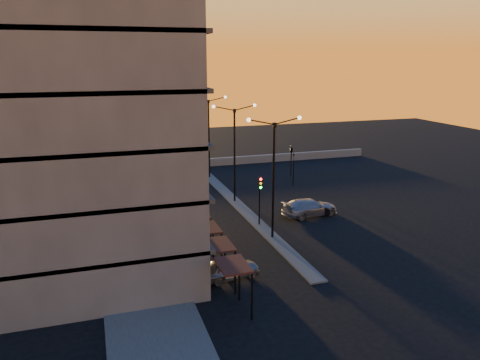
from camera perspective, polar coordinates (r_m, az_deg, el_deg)
name	(u,v)px	position (r m, az deg, el deg)	size (l,w,h in m)	color
ground	(272,238)	(36.95, 3.96, -7.09)	(120.00, 120.00, 0.00)	black
sidewalk_west	(131,235)	(38.39, -13.17, -6.51)	(5.00, 40.00, 0.12)	#4E4E4B
median	(235,201)	(45.83, -0.66, -2.62)	(1.20, 36.00, 0.12)	#4E4E4B
parapet	(213,162)	(61.14, -3.29, 2.20)	(44.00, 0.50, 1.00)	slate
building	(69,87)	(31.92, -20.15, 10.63)	(14.35, 17.08, 25.00)	#66615A
streetlamp_near	(274,169)	(35.27, 4.12, 1.38)	(4.32, 0.32, 9.51)	black
streetlamp_mid	(234,146)	(44.50, -0.68, 4.20)	(4.32, 0.32, 9.51)	black
streetlamp_far	(209,131)	(54.01, -3.82, 6.03)	(4.32, 0.32, 9.51)	black
traffic_light_main	(260,193)	(38.54, 2.46, -1.60)	(0.28, 0.44, 4.25)	black
signal_east_a	(293,168)	(51.70, 6.52, 1.44)	(0.13, 0.16, 3.60)	black
signal_east_b	(291,150)	(55.63, 6.28, 3.62)	(0.42, 1.99, 3.60)	black
car_hatchback	(229,268)	(30.34, -1.33, -10.71)	(1.59, 3.94, 1.34)	gray
car_sedan	(307,208)	(42.34, 8.14, -3.38)	(1.41, 4.03, 1.33)	black
car_wagon	(310,207)	(42.24, 8.54, -3.32)	(2.10, 5.16, 1.50)	#A0A2A7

